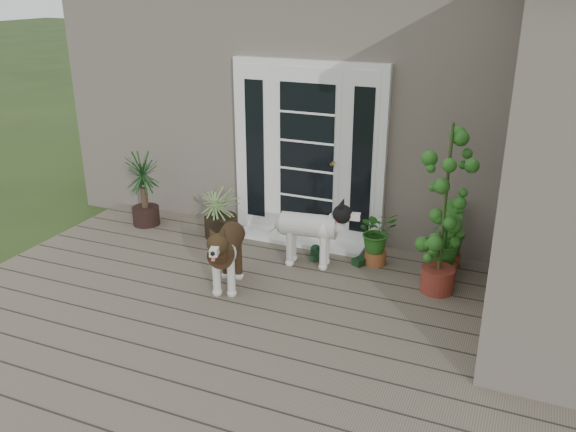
% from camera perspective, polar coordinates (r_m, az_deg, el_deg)
% --- Properties ---
extents(deck, '(6.20, 4.60, 0.12)m').
position_cam_1_polar(deck, '(5.73, -4.41, -10.70)').
color(deck, '#6B5B4C').
rests_on(deck, ground).
extents(house_main, '(7.40, 4.00, 3.10)m').
position_cam_1_polar(house_main, '(8.97, 7.97, 11.27)').
color(house_main, '#665E54').
rests_on(house_main, ground).
extents(door_unit, '(1.90, 0.14, 2.15)m').
position_cam_1_polar(door_unit, '(7.20, 1.91, 6.07)').
color(door_unit, white).
rests_on(door_unit, deck).
extents(door_step, '(1.60, 0.40, 0.05)m').
position_cam_1_polar(door_step, '(7.38, 1.25, -2.20)').
color(door_step, white).
rests_on(door_step, deck).
extents(brindle_dog, '(0.58, 0.91, 0.70)m').
position_cam_1_polar(brindle_dog, '(6.20, -5.77, -3.81)').
color(brindle_dog, '#3C2716').
rests_on(brindle_dog, deck).
extents(white_dog, '(0.88, 0.46, 0.70)m').
position_cam_1_polar(white_dog, '(6.65, 1.96, -1.91)').
color(white_dog, white).
rests_on(white_dog, deck).
extents(spider_plant, '(0.70, 0.70, 0.72)m').
position_cam_1_polar(spider_plant, '(7.43, -6.45, 0.65)').
color(spider_plant, '#94B56F').
rests_on(spider_plant, deck).
extents(yucca, '(0.87, 0.87, 0.95)m').
position_cam_1_polar(yucca, '(7.95, -13.53, 2.42)').
color(yucca, black).
rests_on(yucca, deck).
extents(herb_a, '(0.62, 0.62, 0.56)m').
position_cam_1_polar(herb_a, '(6.76, 8.37, -2.36)').
color(herb_a, '#19581B').
rests_on(herb_a, deck).
extents(herb_b, '(0.50, 0.50, 0.54)m').
position_cam_1_polar(herb_b, '(6.89, 15.08, -2.57)').
color(herb_b, '#1E5C1A').
rests_on(herb_b, deck).
extents(herb_c, '(0.42, 0.42, 0.56)m').
position_cam_1_polar(herb_c, '(6.61, 14.56, -3.41)').
color(herb_c, '#1F4E16').
rests_on(herb_c, deck).
extents(sapling, '(0.68, 0.68, 1.82)m').
position_cam_1_polar(sapling, '(6.06, 14.64, 0.73)').
color(sapling, '#19581C').
rests_on(sapling, deck).
extents(clog_left, '(0.23, 0.34, 0.09)m').
position_cam_1_polar(clog_left, '(6.95, 2.59, -3.57)').
color(clog_left, black).
rests_on(clog_left, deck).
extents(clog_right, '(0.29, 0.37, 0.10)m').
position_cam_1_polar(clog_right, '(6.86, 7.22, -4.05)').
color(clog_right, black).
rests_on(clog_right, deck).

